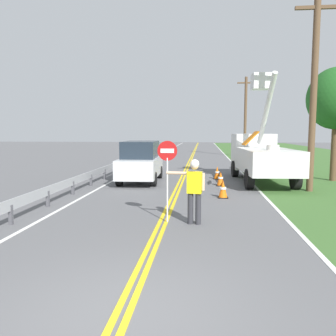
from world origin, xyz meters
TOP-DOWN VIEW (x-y plane):
  - ground_plane at (0.00, 0.00)m, footprint 160.00×160.00m
  - centerline_yellow_left at (-0.09, 20.00)m, footprint 0.11×110.00m
  - centerline_yellow_right at (0.09, 20.00)m, footprint 0.11×110.00m
  - edge_line_right at (3.60, 20.00)m, footprint 0.12×110.00m
  - edge_line_left at (-3.60, 20.00)m, footprint 0.12×110.00m
  - flagger_worker at (0.88, 4.87)m, footprint 1.08×0.31m
  - stop_sign_paddle at (0.12, 4.98)m, footprint 0.56×0.04m
  - utility_bucket_truck at (4.10, 13.56)m, footprint 2.68×6.92m
  - oncoming_suv_nearest at (-2.06, 12.72)m, footprint 2.02×4.65m
  - utility_pole_near at (5.77, 10.72)m, footprint 1.80×0.28m
  - utility_pole_mid at (5.46, 31.65)m, footprint 1.80×0.28m
  - traffic_cone_lead at (1.92, 8.79)m, footprint 0.40×0.40m
  - traffic_cone_mid at (1.98, 11.80)m, footprint 0.40×0.40m
  - traffic_cone_tail at (1.91, 14.14)m, footprint 0.40×0.40m
  - guardrail_left_shoulder at (-4.20, 16.86)m, footprint 0.10×32.00m

SIDE VIEW (x-z plane):
  - ground_plane at x=0.00m, z-range 0.00..0.00m
  - centerline_yellow_left at x=-0.09m, z-range 0.00..0.01m
  - centerline_yellow_right at x=0.09m, z-range 0.00..0.01m
  - edge_line_right at x=3.60m, z-range 0.00..0.01m
  - edge_line_left at x=-3.60m, z-range 0.00..0.01m
  - traffic_cone_lead at x=1.92m, z-range -0.01..0.69m
  - traffic_cone_mid at x=1.98m, z-range -0.01..0.69m
  - traffic_cone_tail at x=1.91m, z-range -0.01..0.69m
  - guardrail_left_shoulder at x=-4.20m, z-range 0.16..0.87m
  - flagger_worker at x=0.88m, z-range 0.13..1.96m
  - oncoming_suv_nearest at x=-2.06m, z-range 0.01..2.11m
  - utility_bucket_truck at x=4.10m, z-range -1.37..4.20m
  - stop_sign_paddle at x=0.12m, z-range 0.54..2.87m
  - utility_pole_mid at x=5.46m, z-range 0.18..8.35m
  - utility_pole_near at x=5.77m, z-range 0.18..8.48m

